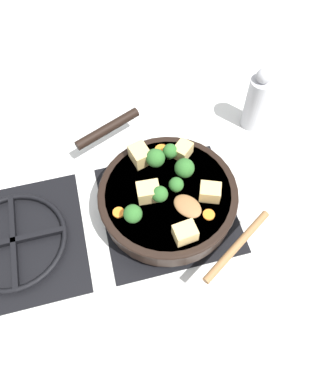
# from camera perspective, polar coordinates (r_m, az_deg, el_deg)

# --- Properties ---
(ground_plane) EXTENTS (2.40, 2.40, 0.00)m
(ground_plane) POSITION_cam_1_polar(r_m,az_deg,el_deg) (0.91, -0.00, -2.66)
(ground_plane) COLOR silver
(front_burner_grate) EXTENTS (0.31, 0.31, 0.03)m
(front_burner_grate) POSITION_cam_1_polar(r_m,az_deg,el_deg) (0.89, -0.00, -2.30)
(front_burner_grate) COLOR black
(front_burner_grate) RESTS_ON ground_plane
(rear_burner_grate) EXTENTS (0.31, 0.31, 0.03)m
(rear_burner_grate) POSITION_cam_1_polar(r_m,az_deg,el_deg) (0.92, -22.32, -7.06)
(rear_burner_grate) COLOR black
(rear_burner_grate) RESTS_ON ground_plane
(skillet_pan) EXTENTS (0.43, 0.34, 0.06)m
(skillet_pan) POSITION_cam_1_polar(r_m,az_deg,el_deg) (0.85, -0.10, -0.74)
(skillet_pan) COLOR black
(skillet_pan) RESTS_ON front_burner_grate
(wooden_spoon) EXTENTS (0.22, 0.20, 0.02)m
(wooden_spoon) POSITION_cam_1_polar(r_m,az_deg,el_deg) (0.79, 6.88, -5.24)
(wooden_spoon) COLOR olive
(wooden_spoon) RESTS_ON skillet_pan
(tofu_cube_center_large) EXTENTS (0.06, 0.05, 0.04)m
(tofu_cube_center_large) POSITION_cam_1_polar(r_m,az_deg,el_deg) (0.86, -4.28, 5.65)
(tofu_cube_center_large) COLOR #DBB770
(tofu_cube_center_large) RESTS_ON skillet_pan
(tofu_cube_near_handle) EXTENTS (0.05, 0.05, 0.03)m
(tofu_cube_near_handle) POSITION_cam_1_polar(r_m,az_deg,el_deg) (0.87, 2.27, 6.35)
(tofu_cube_near_handle) COLOR #DBB770
(tofu_cube_near_handle) RESTS_ON skillet_pan
(tofu_cube_east_chunk) EXTENTS (0.05, 0.05, 0.04)m
(tofu_cube_east_chunk) POSITION_cam_1_polar(r_m,az_deg,el_deg) (0.82, 6.43, -0.01)
(tofu_cube_east_chunk) COLOR #DBB770
(tofu_cube_east_chunk) RESTS_ON skillet_pan
(tofu_cube_west_chunk) EXTENTS (0.04, 0.05, 0.04)m
(tofu_cube_west_chunk) POSITION_cam_1_polar(r_m,az_deg,el_deg) (0.77, 2.62, -6.24)
(tofu_cube_west_chunk) COLOR #DBB770
(tofu_cube_west_chunk) RESTS_ON skillet_pan
(tofu_cube_back_piece) EXTENTS (0.04, 0.05, 0.04)m
(tofu_cube_back_piece) POSITION_cam_1_polar(r_m,az_deg,el_deg) (0.81, -3.07, 0.22)
(tofu_cube_back_piece) COLOR #DBB770
(tofu_cube_back_piece) RESTS_ON skillet_pan
(broccoli_floret_near_spoon) EXTENTS (0.04, 0.04, 0.04)m
(broccoli_floret_near_spoon) POSITION_cam_1_polar(r_m,az_deg,el_deg) (0.80, -1.27, -0.35)
(broccoli_floret_near_spoon) COLOR #709956
(broccoli_floret_near_spoon) RESTS_ON skillet_pan
(broccoli_floret_center_top) EXTENTS (0.03, 0.03, 0.04)m
(broccoli_floret_center_top) POSITION_cam_1_polar(r_m,az_deg,el_deg) (0.82, 1.19, 1.34)
(broccoli_floret_center_top) COLOR #709956
(broccoli_floret_center_top) RESTS_ON skillet_pan
(broccoli_floret_east_rim) EXTENTS (0.04, 0.04, 0.05)m
(broccoli_floret_east_rim) POSITION_cam_1_polar(r_m,az_deg,el_deg) (0.83, 2.52, 3.64)
(broccoli_floret_east_rim) COLOR #709956
(broccoli_floret_east_rim) RESTS_ON skillet_pan
(broccoli_floret_west_rim) EXTENTS (0.04, 0.04, 0.05)m
(broccoli_floret_west_rim) POSITION_cam_1_polar(r_m,az_deg,el_deg) (0.85, -1.92, 5.18)
(broccoli_floret_west_rim) COLOR #709956
(broccoli_floret_west_rim) RESTS_ON skillet_pan
(broccoli_floret_north_edge) EXTENTS (0.03, 0.03, 0.04)m
(broccoli_floret_north_edge) POSITION_cam_1_polar(r_m,az_deg,el_deg) (0.86, 0.33, 6.21)
(broccoli_floret_north_edge) COLOR #709956
(broccoli_floret_north_edge) RESTS_ON skillet_pan
(broccoli_floret_south_cluster) EXTENTS (0.04, 0.04, 0.05)m
(broccoli_floret_south_cluster) POSITION_cam_1_polar(r_m,az_deg,el_deg) (0.78, -5.38, -3.35)
(broccoli_floret_south_cluster) COLOR #709956
(broccoli_floret_south_cluster) RESTS_ON skillet_pan
(carrot_slice_orange_thin) EXTENTS (0.03, 0.03, 0.01)m
(carrot_slice_orange_thin) POSITION_cam_1_polar(r_m,az_deg,el_deg) (0.81, 6.23, -3.47)
(carrot_slice_orange_thin) COLOR orange
(carrot_slice_orange_thin) RESTS_ON skillet_pan
(carrot_slice_near_center) EXTENTS (0.03, 0.03, 0.01)m
(carrot_slice_near_center) POSITION_cam_1_polar(r_m,az_deg,el_deg) (0.89, -1.02, 6.41)
(carrot_slice_near_center) COLOR orange
(carrot_slice_near_center) RESTS_ON skillet_pan
(carrot_slice_edge_slice) EXTENTS (0.03, 0.03, 0.01)m
(carrot_slice_edge_slice) POSITION_cam_1_polar(r_m,az_deg,el_deg) (0.81, -7.54, -3.12)
(carrot_slice_edge_slice) COLOR orange
(carrot_slice_edge_slice) RESTS_ON skillet_pan
(pepper_mill) EXTENTS (0.06, 0.06, 0.19)m
(pepper_mill) POSITION_cam_1_polar(r_m,az_deg,el_deg) (1.02, 13.36, 13.32)
(pepper_mill) COLOR #B2B2B7
(pepper_mill) RESTS_ON ground_plane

